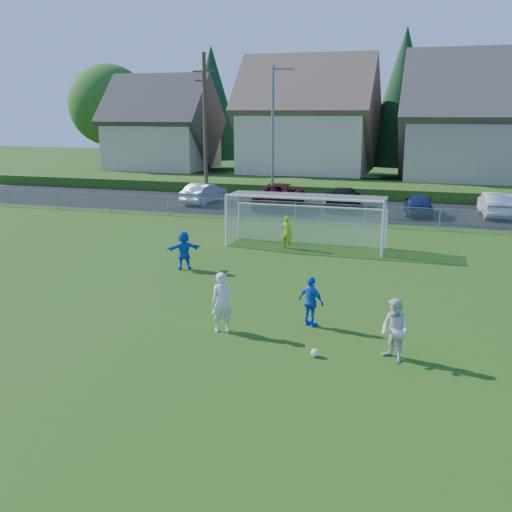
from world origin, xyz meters
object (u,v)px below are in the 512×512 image
object	(u,v)px
car_b	(204,193)
player_blue_b	(184,250)
soccer_goal	(307,213)
soccer_ball	(315,353)
car_f	(495,204)
player_white_a	(222,302)
goalkeeper	(287,232)
car_e	(419,204)
player_blue_a	(311,302)
car_c	(280,195)
player_white_b	(395,330)
car_d	(343,198)

from	to	relation	value
car_b	player_blue_b	bearing A→B (deg)	116.31
player_blue_b	soccer_goal	bearing A→B (deg)	-158.73
car_b	soccer_goal	xyz separation A→B (m)	(9.71, -11.06, 0.92)
soccer_ball	soccer_goal	bearing A→B (deg)	103.63
soccer_ball	car_f	xyz separation A→B (m)	(6.07, 24.31, 0.63)
soccer_goal	player_white_a	bearing A→B (deg)	-89.41
goalkeeper	player_white_a	bearing A→B (deg)	113.14
car_e	car_b	bearing A→B (deg)	-7.44
player_blue_a	soccer_goal	distance (m)	10.87
player_white_a	goalkeeper	world-z (taller)	player_white_a
player_white_a	goalkeeper	size ratio (longest dim) A/B	1.14
player_blue_a	car_e	size ratio (longest dim) A/B	0.38
car_c	car_f	distance (m)	13.47
car_b	player_white_b	bearing A→B (deg)	129.09
goalkeeper	car_e	world-z (taller)	goalkeeper
car_d	soccer_ball	bearing A→B (deg)	96.43
car_b	car_f	bearing A→B (deg)	-171.75
player_white_b	player_blue_a	size ratio (longest dim) A/B	1.08
car_c	player_blue_b	bearing A→B (deg)	88.04
goalkeeper	soccer_ball	bearing A→B (deg)	126.25
player_blue_b	soccer_ball	bearing A→B (deg)	99.72
car_c	car_d	size ratio (longest dim) A/B	1.19
car_f	car_d	bearing A→B (deg)	-4.99
car_d	car_f	world-z (taller)	car_f
car_e	soccer_goal	bearing A→B (deg)	60.36
goalkeeper	car_f	bearing A→B (deg)	-110.73
player_blue_b	player_white_a	bearing A→B (deg)	88.61
player_white_a	car_b	size ratio (longest dim) A/B	0.41
car_d	player_blue_a	bearing A→B (deg)	95.65
goalkeeper	car_b	distance (m)	14.76
soccer_ball	car_b	distance (m)	27.09
player_white_a	player_blue_b	distance (m)	7.32
soccer_ball	player_white_a	world-z (taller)	player_white_a
soccer_ball	car_b	size ratio (longest dim) A/B	0.05
player_white_b	goalkeeper	bearing A→B (deg)	159.21
player_blue_b	goalkeeper	bearing A→B (deg)	-156.19
car_e	car_d	bearing A→B (deg)	-16.87
player_blue_a	car_c	size ratio (longest dim) A/B	0.26
soccer_ball	car_d	xyz separation A→B (m)	(-3.23, 24.40, 0.60)
goalkeeper	car_c	world-z (taller)	car_c
player_blue_b	player_blue_a	bearing A→B (deg)	107.75
player_blue_b	car_d	world-z (taller)	player_blue_b
player_white_a	car_e	size ratio (longest dim) A/B	0.44
soccer_ball	car_c	world-z (taller)	car_c
player_white_b	car_f	size ratio (longest dim) A/B	0.37
goalkeeper	car_d	xyz separation A→B (m)	(0.65, 12.29, -0.06)
player_white_a	car_c	bearing A→B (deg)	72.74
player_white_a	player_white_b	bearing A→B (deg)	-36.04
car_e	car_c	bearing A→B (deg)	-7.89
car_d	player_white_a	bearing A→B (deg)	89.50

